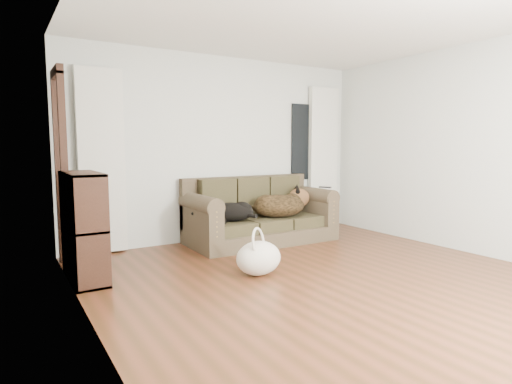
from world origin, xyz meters
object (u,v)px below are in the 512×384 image
dog_shepherd (281,206)px  bookshelf (84,231)px  tote_bag (259,260)px  sofa (261,210)px  dog_black_lab (228,211)px

dog_shepherd → bookshelf: size_ratio=0.73×
dog_shepherd → tote_bag: dog_shepherd is taller
tote_bag → bookshelf: size_ratio=0.45×
sofa → tote_bag: bearing=-122.9°
sofa → dog_black_lab: (-0.54, -0.04, 0.03)m
dog_black_lab → tote_bag: size_ratio=1.22×
dog_black_lab → bookshelf: (-1.88, -0.47, 0.02)m
dog_black_lab → bookshelf: 1.93m
bookshelf → tote_bag: bearing=-31.9°
sofa → dog_black_lab: 0.54m
sofa → dog_shepherd: bearing=-16.7°
sofa → tote_bag: (-0.84, -1.30, -0.29)m
dog_black_lab → bookshelf: bearing=-135.8°
sofa → bookshelf: bookshelf is taller
dog_black_lab → bookshelf: size_ratio=0.55×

